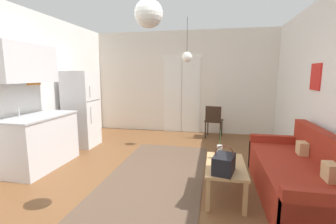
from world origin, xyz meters
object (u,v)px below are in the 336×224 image
at_px(refrigerator, 81,109).
at_px(pendant_lamp_near, 149,13).
at_px(coffee_table, 225,169).
at_px(accent_chair, 214,120).
at_px(couch, 301,178).
at_px(bamboo_vase, 220,152).
at_px(pendant_lamp_far, 187,57).
at_px(handbag, 224,164).

relative_size(refrigerator, pendant_lamp_near, 2.35).
bearing_deg(pendant_lamp_near, coffee_table, 36.86).
bearing_deg(coffee_table, accent_chair, 93.42).
distance_m(couch, coffee_table, 0.96).
bearing_deg(pendant_lamp_near, refrigerator, 134.22).
distance_m(couch, bamboo_vase, 1.05).
distance_m(coffee_table, pendant_lamp_near, 2.08).
height_order(accent_chair, pendant_lamp_far, pendant_lamp_far).
bearing_deg(accent_chair, coffee_table, 101.35).
xyz_separation_m(bamboo_vase, pendant_lamp_near, (-0.76, -0.83, 1.65)).
height_order(handbag, pendant_lamp_near, pendant_lamp_near).
bearing_deg(pendant_lamp_far, handbag, -72.26).
distance_m(accent_chair, pendant_lamp_near, 3.93).
bearing_deg(couch, refrigerator, 158.85).
bearing_deg(coffee_table, bamboo_vase, 110.27).
bearing_deg(handbag, bamboo_vase, 94.84).
bearing_deg(refrigerator, bamboo_vase, -26.02).
bearing_deg(pendant_lamp_far, bamboo_vase, -69.08).
bearing_deg(refrigerator, handbag, -32.58).
distance_m(couch, pendant_lamp_far, 3.03).
relative_size(handbag, refrigerator, 0.22).
bearing_deg(coffee_table, handbag, -97.25).
bearing_deg(handbag, refrigerator, 147.42).
height_order(bamboo_vase, pendant_lamp_far, pendant_lamp_far).
height_order(coffee_table, refrigerator, refrigerator).
distance_m(bamboo_vase, pendant_lamp_far, 2.38).
relative_size(coffee_table, pendant_lamp_near, 1.27).
height_order(coffee_table, bamboo_vase, bamboo_vase).
relative_size(coffee_table, bamboo_vase, 2.20).
relative_size(accent_chair, pendant_lamp_near, 1.17).
bearing_deg(pendant_lamp_near, bamboo_vase, 47.49).
distance_m(coffee_table, handbag, 0.32).
relative_size(handbag, pendant_lamp_near, 0.53).
xyz_separation_m(refrigerator, pendant_lamp_far, (2.29, 0.34, 1.12)).
bearing_deg(couch, coffee_table, -173.45).
relative_size(bamboo_vase, pendant_lamp_near, 0.58).
height_order(coffee_table, accent_chair, accent_chair).
bearing_deg(coffee_table, couch, 6.55).
bearing_deg(accent_chair, pendant_lamp_far, 63.59).
bearing_deg(coffee_table, pendant_lamp_far, 110.86).
relative_size(coffee_table, accent_chair, 1.09).
xyz_separation_m(bamboo_vase, refrigerator, (-2.97, 1.45, 0.30)).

